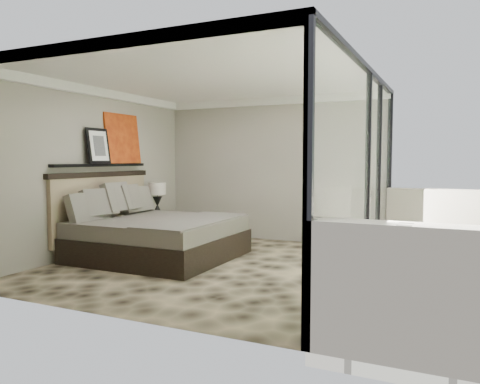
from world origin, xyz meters
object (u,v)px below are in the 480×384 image
at_px(bed, 153,234).
at_px(table_lamp, 157,194).
at_px(lounger, 462,266).
at_px(nightstand, 161,227).

xyz_separation_m(bed, table_lamp, (-0.86, 1.35, 0.54)).
distance_m(table_lamp, lounger, 5.55).
bearing_deg(table_lamp, nightstand, 44.10).
bearing_deg(lounger, bed, 171.86).
relative_size(bed, table_lamp, 3.81).
relative_size(nightstand, lounger, 0.33).
bearing_deg(nightstand, bed, -72.53).
height_order(bed, nightstand, bed).
distance_m(bed, nightstand, 1.62).
distance_m(bed, lounger, 4.61).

